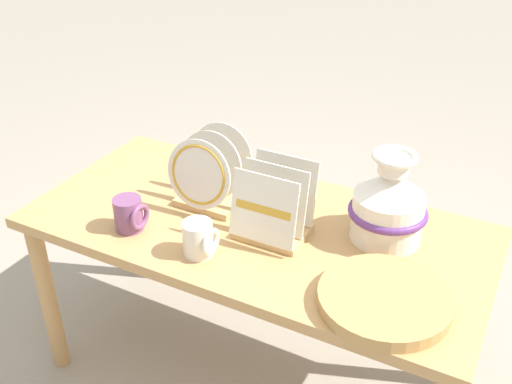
{
  "coord_description": "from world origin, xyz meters",
  "views": [
    {
      "loc": [
        0.7,
        -1.35,
        1.65
      ],
      "look_at": [
        0.0,
        0.0,
        0.75
      ],
      "focal_mm": 42.0,
      "sensor_mm": 36.0,
      "label": 1
    }
  ],
  "objects_px": {
    "ceramic_vase": "(389,204)",
    "wicker_charger_stack": "(384,300)",
    "mug_cream_glaze": "(199,239)",
    "dish_rack_round_plates": "(209,178)",
    "dish_rack_square_plates": "(274,213)",
    "mug_plum_glaze": "(130,214)"
  },
  "relations": [
    {
      "from": "ceramic_vase",
      "to": "dish_rack_round_plates",
      "type": "bearing_deg",
      "value": -171.96
    },
    {
      "from": "ceramic_vase",
      "to": "mug_cream_glaze",
      "type": "relative_size",
      "value": 2.7
    },
    {
      "from": "dish_rack_round_plates",
      "to": "mug_cream_glaze",
      "type": "height_order",
      "value": "dish_rack_round_plates"
    },
    {
      "from": "dish_rack_square_plates",
      "to": "wicker_charger_stack",
      "type": "xyz_separation_m",
      "value": [
        0.38,
        -0.15,
        -0.06
      ]
    },
    {
      "from": "dish_rack_round_plates",
      "to": "wicker_charger_stack",
      "type": "relative_size",
      "value": 0.72
    },
    {
      "from": "ceramic_vase",
      "to": "wicker_charger_stack",
      "type": "distance_m",
      "value": 0.32
    },
    {
      "from": "ceramic_vase",
      "to": "wicker_charger_stack",
      "type": "xyz_separation_m",
      "value": [
        0.09,
        -0.29,
        -0.1
      ]
    },
    {
      "from": "dish_rack_round_plates",
      "to": "mug_cream_glaze",
      "type": "distance_m",
      "value": 0.27
    },
    {
      "from": "dish_rack_square_plates",
      "to": "mug_plum_glaze",
      "type": "height_order",
      "value": "dish_rack_square_plates"
    },
    {
      "from": "mug_plum_glaze",
      "to": "dish_rack_square_plates",
      "type": "bearing_deg",
      "value": 23.85
    },
    {
      "from": "mug_cream_glaze",
      "to": "mug_plum_glaze",
      "type": "xyz_separation_m",
      "value": [
        -0.25,
        0.01,
        0.0
      ]
    },
    {
      "from": "dish_rack_round_plates",
      "to": "dish_rack_square_plates",
      "type": "xyz_separation_m",
      "value": [
        0.26,
        -0.06,
        -0.02
      ]
    },
    {
      "from": "wicker_charger_stack",
      "to": "mug_cream_glaze",
      "type": "relative_size",
      "value": 3.28
    },
    {
      "from": "ceramic_vase",
      "to": "dish_rack_square_plates",
      "type": "relative_size",
      "value": 1.24
    },
    {
      "from": "mug_cream_glaze",
      "to": "dish_rack_round_plates",
      "type": "bearing_deg",
      "value": 115.49
    },
    {
      "from": "dish_rack_round_plates",
      "to": "dish_rack_square_plates",
      "type": "height_order",
      "value": "dish_rack_round_plates"
    },
    {
      "from": "mug_cream_glaze",
      "to": "wicker_charger_stack",
      "type": "bearing_deg",
      "value": 3.37
    },
    {
      "from": "dish_rack_square_plates",
      "to": "wicker_charger_stack",
      "type": "height_order",
      "value": "dish_rack_square_plates"
    },
    {
      "from": "ceramic_vase",
      "to": "mug_cream_glaze",
      "type": "bearing_deg",
      "value": -143.75
    },
    {
      "from": "dish_rack_round_plates",
      "to": "dish_rack_square_plates",
      "type": "relative_size",
      "value": 1.09
    },
    {
      "from": "dish_rack_round_plates",
      "to": "dish_rack_square_plates",
      "type": "distance_m",
      "value": 0.26
    },
    {
      "from": "ceramic_vase",
      "to": "mug_plum_glaze",
      "type": "distance_m",
      "value": 0.76
    }
  ]
}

